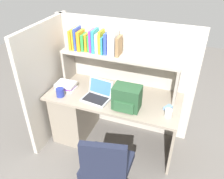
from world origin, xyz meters
TOP-DOWN VIEW (x-y plane):
  - ground_plane at (0.00, 0.00)m, footprint 8.00×8.00m
  - desk at (-0.39, 0.00)m, footprint 1.60×0.70m
  - cubicle_partition_rear at (0.00, 0.38)m, footprint 1.84×0.05m
  - cubicle_partition_left at (-0.85, -0.05)m, footprint 0.05×1.06m
  - overhead_hutch at (0.00, 0.20)m, footprint 1.44×0.28m
  - reference_books_on_shelf at (-0.29, 0.20)m, footprint 0.63×0.18m
  - laptop at (-0.16, -0.11)m, footprint 0.34×0.30m
  - backpack at (0.22, -0.17)m, footprint 0.30×0.23m
  - computer_mouse at (0.66, -0.04)m, footprint 0.10×0.12m
  - paper_cup at (0.68, -0.17)m, footprint 0.08×0.08m
  - snack_canister at (-0.60, -0.23)m, footprint 0.10×0.10m
  - desk_book_stack at (-0.62, -0.05)m, footprint 0.24×0.18m
  - office_chair at (0.23, -0.82)m, footprint 0.52×0.53m

SIDE VIEW (x-z plane):
  - ground_plane at x=0.00m, z-range 0.00..0.00m
  - office_chair at x=0.23m, z-range -0.07..0.86m
  - desk at x=-0.39m, z-range 0.04..0.77m
  - computer_mouse at x=0.66m, z-range 0.73..0.76m
  - desk_book_stack at x=-0.62m, z-range 0.73..0.81m
  - paper_cup at x=0.68m, z-range 0.73..0.82m
  - cubicle_partition_rear at x=0.00m, z-range 0.00..1.55m
  - cubicle_partition_left at x=-0.85m, z-range 0.00..1.55m
  - laptop at x=-0.16m, z-range 0.67..0.89m
  - snack_canister at x=-0.60m, z-range 0.73..0.83m
  - backpack at x=0.22m, z-range 0.73..1.00m
  - overhead_hutch at x=0.00m, z-range 0.86..1.31m
  - reference_books_on_shelf at x=-0.29m, z-range 1.16..1.45m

